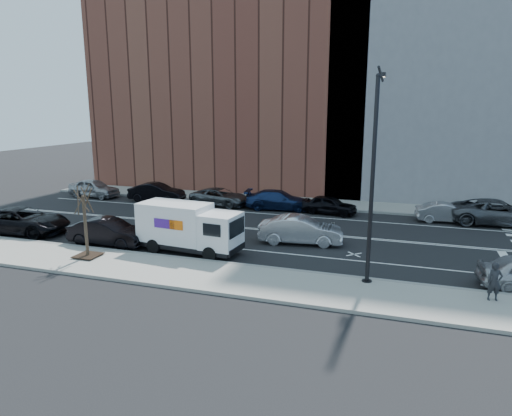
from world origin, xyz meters
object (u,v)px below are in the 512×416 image
Objects in this scene: fedex_van at (188,227)px; pedestrian at (495,282)px; far_parked_a at (94,188)px; driving_sedan at (301,230)px; far_parked_b at (157,192)px.

pedestrian is at bearing -3.45° from fedex_van.
driving_sedan is (20.16, -7.91, 0.01)m from far_parked_a.
far_parked_a is 32.34m from pedestrian.
far_parked_a reaches higher than far_parked_b.
driving_sedan is at bearing 37.85° from fedex_van.
fedex_van is 1.23× the size of driving_sedan.
fedex_van is 14.31m from far_parked_b.
pedestrian is at bearing -129.40° from driving_sedan.
driving_sedan is (14.01, -7.97, 0.03)m from far_parked_b.
far_parked_b is (-8.60, 11.42, -0.62)m from fedex_van.
pedestrian is at bearing -124.71° from far_parked_b.
driving_sedan is at bearing -106.99° from far_parked_a.
far_parked_b is 26.91m from pedestrian.
far_parked_a is 0.96× the size of driving_sedan.
fedex_van reaches higher than driving_sedan.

